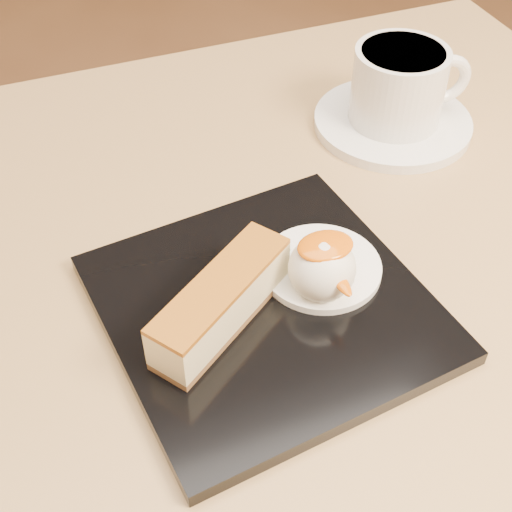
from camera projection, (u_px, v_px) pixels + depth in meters
name	position (u px, v px, depth m)	size (l,w,h in m)	color
table	(297.00, 429.00, 0.63)	(0.80, 0.80, 0.72)	black
dessert_plate	(266.00, 308.00, 0.51)	(0.22, 0.22, 0.01)	black
cheesecake	(221.00, 302.00, 0.48)	(0.12, 0.10, 0.04)	brown
cream_smear	(321.00, 267.00, 0.53)	(0.09, 0.09, 0.01)	white
ice_cream_scoop	(322.00, 269.00, 0.50)	(0.05, 0.05, 0.05)	white
mango_sauce	(325.00, 246.00, 0.49)	(0.04, 0.03, 0.01)	#DA5D06
mint_sprig	(272.00, 253.00, 0.54)	(0.03, 0.02, 0.00)	green
saucer	(392.00, 122.00, 0.68)	(0.15, 0.15, 0.01)	white
coffee_cup	(401.00, 84.00, 0.65)	(0.12, 0.09, 0.07)	white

